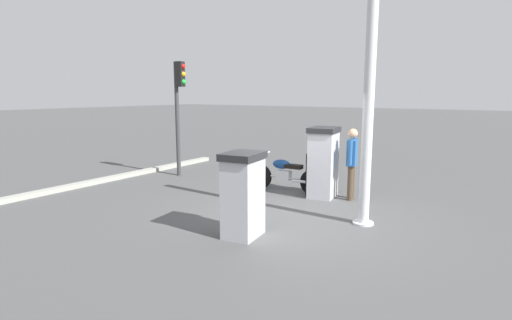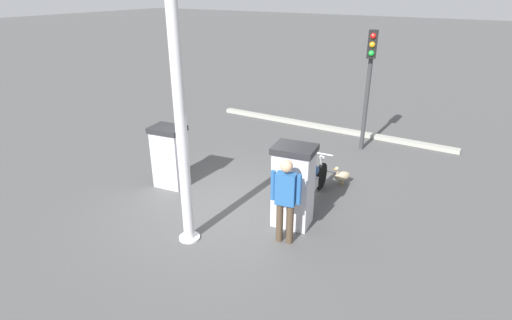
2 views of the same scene
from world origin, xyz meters
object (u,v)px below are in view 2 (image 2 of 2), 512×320
Objects in this scene: fuel_pump_near at (293,186)px; attendant_person at (286,197)px; wandering_duck at (342,176)px; canopy_support_pole at (181,128)px; roadside_traffic_light at (370,70)px; fuel_pump_far at (170,156)px; motorcycle_near_pump at (311,183)px.

fuel_pump_near is 1.01× the size of attendant_person.
wandering_duck is 0.11× the size of canopy_support_pole.
wandering_duck is at bearing -24.10° from canopy_support_pole.
fuel_pump_near is 0.50× the size of roadside_traffic_light.
roadside_traffic_light is (4.63, -3.15, 1.57)m from fuel_pump_far.
canopy_support_pole is at bearing 167.87° from roadside_traffic_light.
canopy_support_pole is (-1.52, -1.83, 1.47)m from fuel_pump_far.
fuel_pump_near is 0.80× the size of motorcycle_near_pump.
motorcycle_near_pump is at bearing -179.57° from roadside_traffic_light.
fuel_pump_far is 2.79m from canopy_support_pole.
fuel_pump_far is (0.00, 3.24, -0.10)m from fuel_pump_near.
fuel_pump_near reaches higher than motorcycle_near_pump.
roadside_traffic_light is at bearing 7.59° from wandering_duck.
motorcycle_near_pump is at bearing 8.09° from attendant_person.
attendant_person is (-0.65, -0.17, 0.11)m from fuel_pump_near.
fuel_pump_far reaches higher than wandering_duck.
motorcycle_near_pump is at bearing -28.01° from canopy_support_pole.
canopy_support_pole reaches higher than fuel_pump_near.
motorcycle_near_pump is at bearing -72.24° from fuel_pump_far.
attendant_person is 0.36× the size of canopy_support_pole.
fuel_pump_near is 1.13× the size of fuel_pump_far.
roadside_traffic_light is (4.63, 0.09, 1.47)m from fuel_pump_near.
attendant_person is at bearing 178.70° from wandering_duck.
fuel_pump_far is 0.32× the size of canopy_support_pole.
fuel_pump_far is at bearing 50.34° from canopy_support_pole.
roadside_traffic_light is at bearing 2.86° from attendant_person.
roadside_traffic_light is 0.73× the size of canopy_support_pole.
wandering_duck is at bearing -14.63° from motorcycle_near_pump.
canopy_support_pole is (-1.52, 1.41, 1.37)m from fuel_pump_near.
attendant_person is (-0.65, -3.41, 0.21)m from fuel_pump_far.
wandering_duck is 3.24m from roadside_traffic_light.
fuel_pump_far is at bearing 145.76° from roadside_traffic_light.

